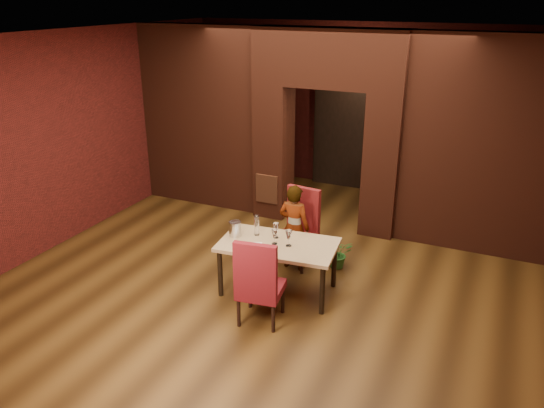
{
  "coord_description": "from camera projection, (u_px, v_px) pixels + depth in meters",
  "views": [
    {
      "loc": [
        2.69,
        -6.02,
        3.68
      ],
      "look_at": [
        -0.07,
        0.0,
        1.04
      ],
      "focal_mm": 35.0,
      "sensor_mm": 36.0,
      "label": 1
    }
  ],
  "objects": [
    {
      "name": "person_seated",
      "position": [
        294.0,
        227.0,
        7.42
      ],
      "size": [
        0.47,
        0.32,
        1.25
      ],
      "primitive_type": "imported",
      "rotation": [
        0.0,
        0.0,
        3.09
      ],
      "color": "white",
      "rests_on": "ground"
    },
    {
      "name": "wine_glass_b",
      "position": [
        275.0,
        237.0,
        6.73
      ],
      "size": [
        0.08,
        0.08,
        0.2
      ],
      "primitive_type": null,
      "color": "silver",
      "rests_on": "dining_table"
    },
    {
      "name": "wing_wall_left",
      "position": [
        202.0,
        118.0,
        9.49
      ],
      "size": [
        2.28,
        0.35,
        3.2
      ],
      "primitive_type": "cube",
      "color": "maroon",
      "rests_on": "ground"
    },
    {
      "name": "floor",
      "position": [
        276.0,
        273.0,
        7.48
      ],
      "size": [
        8.0,
        8.0,
        0.0
      ],
      "primitive_type": "plane",
      "color": "#4C3013",
      "rests_on": "ground"
    },
    {
      "name": "wine_bucket",
      "position": [
        235.0,
        229.0,
        6.95
      ],
      "size": [
        0.16,
        0.16,
        0.2
      ],
      "primitive_type": "cylinder",
      "color": "#B8B9BF",
      "rests_on": "dining_table"
    },
    {
      "name": "water_bottle",
      "position": [
        257.0,
        225.0,
        6.96
      ],
      "size": [
        0.07,
        0.07,
        0.28
      ],
      "primitive_type": "cylinder",
      "color": "white",
      "rests_on": "dining_table"
    },
    {
      "name": "chair_near",
      "position": [
        261.0,
        279.0,
        6.22
      ],
      "size": [
        0.57,
        0.57,
        1.11
      ],
      "primitive_type": "cube",
      "rotation": [
        0.0,
        0.0,
        3.29
      ],
      "color": "maroon",
      "rests_on": "ground"
    },
    {
      "name": "wall_front",
      "position": [
        31.0,
        330.0,
        3.51
      ],
      "size": [
        7.0,
        0.04,
        3.2
      ],
      "primitive_type": "cube",
      "color": "maroon",
      "rests_on": "ground"
    },
    {
      "name": "wall_back",
      "position": [
        361.0,
        108.0,
        10.27
      ],
      "size": [
        7.0,
        0.04,
        3.2
      ],
      "primitive_type": "cube",
      "color": "maroon",
      "rests_on": "ground"
    },
    {
      "name": "lintel",
      "position": [
        330.0,
        58.0,
        8.15
      ],
      "size": [
        2.45,
        0.55,
        0.9
      ],
      "primitive_type": "cube",
      "color": "maroon",
      "rests_on": "ground"
    },
    {
      "name": "wall_left",
      "position": [
        72.0,
        137.0,
        8.24
      ],
      "size": [
        0.04,
        8.0,
        3.2
      ],
      "primitive_type": "cube",
      "color": "maroon",
      "rests_on": "ground"
    },
    {
      "name": "potted_plant",
      "position": [
        338.0,
        253.0,
        7.57
      ],
      "size": [
        0.51,
        0.5,
        0.44
      ],
      "primitive_type": "imported",
      "rotation": [
        0.0,
        0.0,
        0.57
      ],
      "color": "#275F23",
      "rests_on": "ground"
    },
    {
      "name": "dining_table",
      "position": [
        278.0,
        267.0,
        6.91
      ],
      "size": [
        1.58,
        1.0,
        0.7
      ],
      "primitive_type": "cube",
      "rotation": [
        0.0,
        0.0,
        0.11
      ],
      "color": "tan",
      "rests_on": "ground"
    },
    {
      "name": "wing_wall_right",
      "position": [
        482.0,
        147.0,
        7.67
      ],
      "size": [
        2.28,
        0.35,
        3.2
      ],
      "primitive_type": "cube",
      "color": "maroon",
      "rests_on": "ground"
    },
    {
      "name": "ceiling",
      "position": [
        277.0,
        36.0,
        6.3
      ],
      "size": [
        7.0,
        8.0,
        0.04
      ],
      "primitive_type": "cube",
      "color": "silver",
      "rests_on": "ground"
    },
    {
      "name": "chair_far",
      "position": [
        296.0,
        229.0,
        7.54
      ],
      "size": [
        0.56,
        0.56,
        1.12
      ],
      "primitive_type": "cube",
      "rotation": [
        0.0,
        0.0,
        -0.12
      ],
      "color": "maroon",
      "rests_on": "ground"
    },
    {
      "name": "pillar_left",
      "position": [
        274.0,
        151.0,
        9.11
      ],
      "size": [
        0.55,
        0.55,
        2.3
      ],
      "primitive_type": "cube",
      "color": "maroon",
      "rests_on": "ground"
    },
    {
      "name": "tasting_sheet",
      "position": [
        249.0,
        246.0,
        6.69
      ],
      "size": [
        0.39,
        0.34,
        0.0
      ],
      "primitive_type": "cube",
      "rotation": [
        0.0,
        0.0,
        0.38
      ],
      "color": "silver",
      "rests_on": "dining_table"
    },
    {
      "name": "pillar_right",
      "position": [
        383.0,
        165.0,
        8.38
      ],
      "size": [
        0.55,
        0.55,
        2.3
      ],
      "primitive_type": "cube",
      "color": "maroon",
      "rests_on": "ground"
    },
    {
      "name": "vent_panel",
      "position": [
        267.0,
        189.0,
        9.09
      ],
      "size": [
        0.4,
        0.03,
        0.5
      ],
      "primitive_type": "cube",
      "color": "#A0532E",
      "rests_on": "ground"
    },
    {
      "name": "wine_glass_a",
      "position": [
        276.0,
        230.0,
        6.9
      ],
      "size": [
        0.08,
        0.08,
        0.21
      ],
      "primitive_type": null,
      "color": "white",
      "rests_on": "dining_table"
    },
    {
      "name": "rear_door_frame",
      "position": [
        338.0,
        135.0,
        10.54
      ],
      "size": [
        1.02,
        0.04,
        2.22
      ],
      "primitive_type": "cube",
      "color": "black",
      "rests_on": "ground"
    },
    {
      "name": "wine_glass_c",
      "position": [
        289.0,
        238.0,
        6.67
      ],
      "size": [
        0.09,
        0.09,
        0.21
      ],
      "primitive_type": null,
      "color": "white",
      "rests_on": "dining_table"
    },
    {
      "name": "rear_door",
      "position": [
        339.0,
        135.0,
        10.58
      ],
      "size": [
        0.9,
        0.08,
        2.1
      ],
      "primitive_type": "cube",
      "color": "black",
      "rests_on": "ground"
    }
  ]
}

